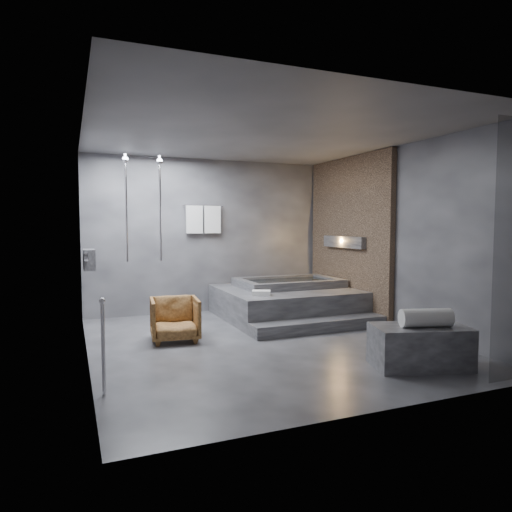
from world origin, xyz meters
name	(u,v)px	position (x,y,z in m)	size (l,w,h in m)	color
room	(282,216)	(0.40, 0.24, 1.73)	(5.00, 5.04, 2.82)	#2D2D30
tub_deck	(286,302)	(1.05, 1.45, 0.25)	(2.20, 2.00, 0.50)	#323235
tub_step	(320,325)	(1.05, 0.27, 0.09)	(2.20, 0.36, 0.18)	#323235
concrete_bench	(420,347)	(1.22, -1.66, 0.23)	(1.04, 0.57, 0.47)	#343436
driftwood_chair	(175,319)	(-1.09, 0.55, 0.30)	(0.65, 0.66, 0.60)	#4B2D12
rolled_towel	(426,318)	(1.24, -1.71, 0.57)	(0.21, 0.21, 0.57)	silver
deck_towel	(261,293)	(0.35, 0.89, 0.54)	(0.28, 0.21, 0.08)	silver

